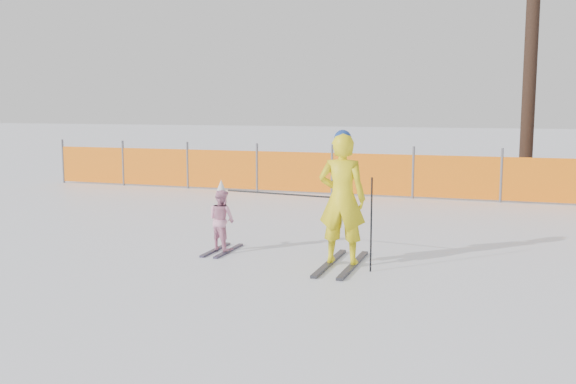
# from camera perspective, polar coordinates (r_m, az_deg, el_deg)

# --- Properties ---
(ground) EXTENTS (120.00, 120.00, 0.00)m
(ground) POSITION_cam_1_polar(r_m,az_deg,el_deg) (8.73, -1.06, -6.94)
(ground) COLOR white
(ground) RESTS_ON ground
(adult) EXTENTS (0.67, 1.60, 1.88)m
(adult) POSITION_cam_1_polar(r_m,az_deg,el_deg) (8.82, 4.83, -0.59)
(adult) COLOR black
(adult) RESTS_ON ground
(child) EXTENTS (0.55, 0.97, 1.10)m
(child) POSITION_cam_1_polar(r_m,az_deg,el_deg) (9.77, -5.92, -2.39)
(child) COLOR black
(child) RESTS_ON ground
(ski_poles) EXTENTS (2.28, 0.47, 1.27)m
(ski_poles) POSITION_cam_1_polar(r_m,az_deg,el_deg) (8.92, 2.54, -1.29)
(ski_poles) COLOR black
(ski_poles) RESTS_ON ground
(safety_fence) EXTENTS (16.21, 0.06, 1.25)m
(safety_fence) POSITION_cam_1_polar(r_m,az_deg,el_deg) (15.96, 4.21, 1.72)
(safety_fence) COLOR #595960
(safety_fence) RESTS_ON ground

